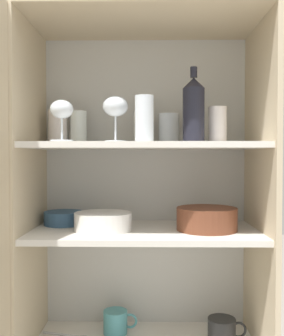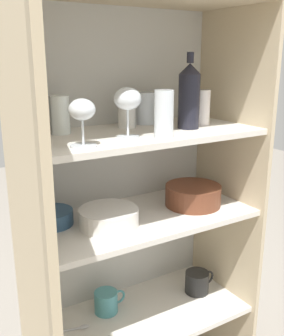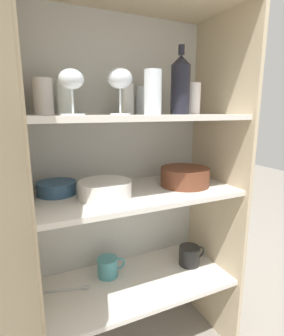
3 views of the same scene
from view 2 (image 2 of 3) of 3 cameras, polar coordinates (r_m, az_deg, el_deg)
The scene contains 22 objects.
cupboard_back_panel at distance 1.60m, azimuth -3.72°, elevation -5.35°, with size 0.83×0.02×1.50m, color silver.
cupboard_side_left at distance 1.30m, azimuth -15.95°, elevation -11.26°, with size 0.02×0.42×1.50m, color #CCB793.
cupboard_side_right at distance 1.67m, azimuth 12.11°, elevation -4.75°, with size 0.02×0.42×1.50m, color #CCB793.
shelf_board_lower at distance 1.64m, azimuth -0.00°, elevation -20.68°, with size 0.80×0.38×0.02m, color silver.
shelf_board_middle at distance 1.43m, azimuth -0.00°, elevation -7.19°, with size 0.80×0.38×0.02m, color silver.
shelf_board_upper at distance 1.34m, azimuth -0.00°, elevation 4.95°, with size 0.80×0.38×0.02m, color silver.
cupboard_door at distance 0.95m, azimuth -12.60°, elevation -22.20°, with size 0.12×0.41×1.50m.
tumbler_glass_0 at distance 1.40m, azimuth -2.24°, elevation 8.28°, with size 0.06×0.06×0.12m.
tumbler_glass_1 at distance 1.48m, azimuth 8.59°, elevation 8.70°, with size 0.06×0.06×0.13m.
tumbler_glass_2 at distance 1.22m, azimuth 3.17°, elevation 7.81°, with size 0.06×0.06×0.15m.
tumbler_glass_3 at distance 1.29m, azimuth -15.16°, elevation 7.29°, with size 0.07×0.07×0.13m.
tumbler_glass_4 at distance 1.31m, azimuth -11.81°, elevation 7.55°, with size 0.06×0.06×0.12m.
tumbler_glass_5 at distance 1.49m, azimuth 0.51°, elevation 8.69°, with size 0.08×0.08×0.12m.
wine_glass_0 at distance 1.10m, azimuth -8.69°, elevation 7.88°, with size 0.07×0.07×0.13m.
wine_glass_1 at distance 1.21m, azimuth -2.12°, elevation 9.69°, with size 0.09×0.09×0.16m.
wine_bottle at distance 1.39m, azimuth 6.85°, elevation 10.36°, with size 0.08×0.08×0.26m.
plate_stack_white at distance 1.33m, azimuth -4.83°, elevation -7.17°, with size 0.20×0.20×0.06m.
mixing_bowl_large at distance 1.52m, azimuth 7.41°, elevation -3.83°, with size 0.21×0.21×0.08m.
serving_bowl_small at distance 1.37m, azimuth -13.07°, elevation -6.92°, with size 0.15×0.15×0.05m.
coffee_mug_primary at distance 1.75m, azimuth 8.03°, elevation -16.06°, with size 0.14×0.10×0.09m.
coffee_mug_extra_1 at distance 1.63m, azimuth -5.17°, elevation -18.76°, with size 0.13×0.09×0.09m.
serving_spoon at distance 1.57m, azimuth -10.63°, elevation -22.10°, with size 0.18×0.06×0.01m.
Camera 2 is at (-0.68, -0.94, 1.33)m, focal length 42.00 mm.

